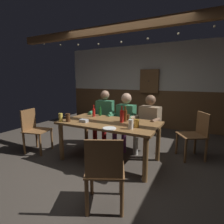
% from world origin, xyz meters
% --- Properties ---
extents(ground_plane, '(6.99, 6.99, 0.00)m').
position_xyz_m(ground_plane, '(0.00, 0.00, 0.00)').
color(ground_plane, '#423A33').
extents(back_wall_upper, '(5.83, 0.12, 1.38)m').
position_xyz_m(back_wall_upper, '(0.00, 2.87, 1.84)').
color(back_wall_upper, silver).
extents(back_wall_wainscot, '(5.83, 0.12, 1.15)m').
position_xyz_m(back_wall_wainscot, '(0.00, 2.87, 0.58)').
color(back_wall_wainscot, brown).
rests_on(back_wall_wainscot, ground_plane).
extents(ceiling_beam, '(5.24, 0.14, 0.16)m').
position_xyz_m(ceiling_beam, '(0.00, 0.65, 2.45)').
color(ceiling_beam, brown).
extents(dining_table, '(1.76, 0.94, 0.73)m').
position_xyz_m(dining_table, '(0.00, 0.11, 0.63)').
color(dining_table, brown).
rests_on(dining_table, ground_plane).
extents(person_0, '(0.57, 0.57, 1.24)m').
position_xyz_m(person_0, '(-0.51, 0.81, 0.67)').
color(person_0, '#33724C').
rests_on(person_0, ground_plane).
extents(person_1, '(0.54, 0.53, 1.19)m').
position_xyz_m(person_1, '(-0.00, 0.82, 0.67)').
color(person_1, '#33724C').
rests_on(person_1, ground_plane).
extents(person_2, '(0.59, 0.59, 1.18)m').
position_xyz_m(person_2, '(0.51, 0.81, 0.65)').
color(person_2, '#997F60').
rests_on(person_2, ground_plane).
extents(chair_empty_near_right, '(0.52, 0.52, 0.88)m').
position_xyz_m(chair_empty_near_right, '(-1.58, -0.23, 0.48)').
color(chair_empty_near_right, brown).
rests_on(chair_empty_near_right, ground_plane).
extents(chair_empty_near_left, '(0.59, 0.59, 0.88)m').
position_xyz_m(chair_empty_near_left, '(0.56, -1.04, 0.48)').
color(chair_empty_near_left, brown).
rests_on(chair_empty_near_left, ground_plane).
extents(chair_empty_far_end, '(0.60, 0.60, 0.88)m').
position_xyz_m(chair_empty_far_end, '(1.40, 0.94, 0.48)').
color(chair_empty_far_end, brown).
rests_on(chair_empty_far_end, ground_plane).
extents(table_candle, '(0.04, 0.04, 0.08)m').
position_xyz_m(table_candle, '(0.49, 0.17, 0.77)').
color(table_candle, '#F9E08C').
rests_on(table_candle, dining_table).
extents(condiment_caddy, '(0.14, 0.10, 0.05)m').
position_xyz_m(condiment_caddy, '(-0.39, -0.12, 0.76)').
color(condiment_caddy, '#B2B7BC').
rests_on(condiment_caddy, dining_table).
extents(plate_0, '(0.21, 0.21, 0.01)m').
position_xyz_m(plate_0, '(0.22, -0.30, 0.74)').
color(plate_0, white).
rests_on(plate_0, dining_table).
extents(bottle_0, '(0.06, 0.06, 0.21)m').
position_xyz_m(bottle_0, '(-0.44, 0.52, 0.81)').
color(bottle_0, '#195923').
rests_on(bottle_0, dining_table).
extents(bottle_1, '(0.07, 0.07, 0.29)m').
position_xyz_m(bottle_1, '(0.21, 0.18, 0.85)').
color(bottle_1, red).
rests_on(bottle_1, dining_table).
extents(bottle_2, '(0.07, 0.07, 0.28)m').
position_xyz_m(bottle_2, '(0.24, 0.27, 0.84)').
color(bottle_2, '#593314').
rests_on(bottle_2, dining_table).
extents(bottle_3, '(0.06, 0.06, 0.24)m').
position_xyz_m(bottle_3, '(-0.51, 0.38, 0.82)').
color(bottle_3, red).
rests_on(bottle_3, dining_table).
extents(pint_glass_0, '(0.08, 0.08, 0.15)m').
position_xyz_m(pint_glass_0, '(-0.67, -0.22, 0.81)').
color(pint_glass_0, '#4C2D19').
rests_on(pint_glass_0, dining_table).
extents(pint_glass_1, '(0.07, 0.07, 0.15)m').
position_xyz_m(pint_glass_1, '(-0.79, -0.28, 0.81)').
color(pint_glass_1, '#E5C64C').
rests_on(pint_glass_1, dining_table).
extents(pint_glass_2, '(0.08, 0.08, 0.13)m').
position_xyz_m(pint_glass_2, '(0.56, -0.02, 0.80)').
color(pint_glass_2, gold).
rests_on(pint_glass_2, dining_table).
extents(pint_glass_3, '(0.08, 0.08, 0.11)m').
position_xyz_m(pint_glass_3, '(0.24, 0.40, 0.79)').
color(pint_glass_3, '#4C2D19').
rests_on(pint_glass_3, dining_table).
extents(pint_glass_4, '(0.07, 0.07, 0.15)m').
position_xyz_m(pint_glass_4, '(0.51, -0.15, 0.80)').
color(pint_glass_4, white).
rests_on(pint_glass_4, dining_table).
extents(wall_dart_cabinet, '(0.56, 0.15, 0.70)m').
position_xyz_m(wall_dart_cabinet, '(-0.03, 2.74, 1.43)').
color(wall_dart_cabinet, brown).
extents(string_lights, '(4.11, 0.04, 0.18)m').
position_xyz_m(string_lights, '(0.00, 0.60, 2.24)').
color(string_lights, '#F9EAB2').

